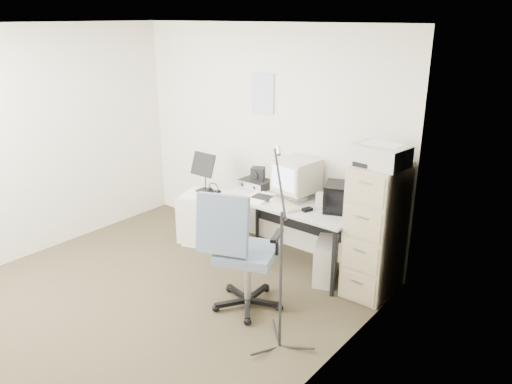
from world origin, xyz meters
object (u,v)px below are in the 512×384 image
Objects in this scene: filing_cabinet at (376,230)px; office_chair at (247,251)px; desk at (291,233)px; side_cart at (207,218)px.

office_chair is (-0.77, -0.98, -0.08)m from filing_cabinet.
filing_cabinet is 0.87× the size of desk.
desk is at bearing -9.34° from side_cart.
side_cart is at bearing 127.22° from office_chair.
filing_cabinet is 0.99m from desk.
office_chair is 1.49m from side_cart.
side_cart is at bearing -174.11° from filing_cabinet.
filing_cabinet is at bearing 30.28° from office_chair.
filing_cabinet is at bearing -12.89° from side_cart.
desk is (-0.95, -0.03, -0.29)m from filing_cabinet.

